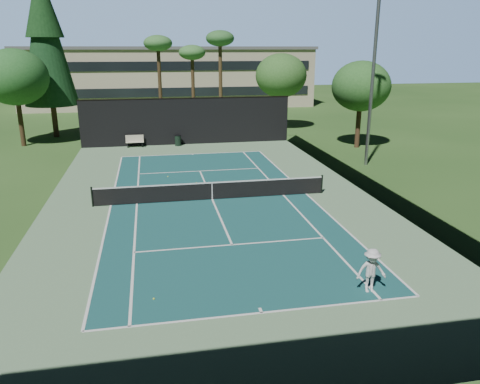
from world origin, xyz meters
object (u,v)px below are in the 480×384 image
(tennis_ball_d, at_px, (168,177))
(park_bench, at_px, (135,141))
(tennis_ball_b, at_px, (142,199))
(tennis_net, at_px, (212,190))
(tennis_ball_a, at_px, (154,299))
(tennis_ball_c, at_px, (196,183))
(trash_bin, at_px, (178,140))
(player, at_px, (371,271))

(tennis_ball_d, height_order, park_bench, park_bench)
(tennis_ball_d, bearing_deg, tennis_ball_b, -110.27)
(tennis_net, height_order, tennis_ball_a, tennis_net)
(tennis_ball_b, height_order, tennis_ball_c, tennis_ball_b)
(tennis_net, bearing_deg, tennis_ball_c, 98.91)
(tennis_ball_c, distance_m, trash_bin, 12.02)
(tennis_net, height_order, tennis_ball_d, tennis_net)
(tennis_ball_d, bearing_deg, tennis_net, -67.06)
(player, distance_m, tennis_ball_b, 14.41)
(tennis_ball_b, bearing_deg, tennis_net, -11.92)
(tennis_ball_a, relative_size, tennis_ball_b, 0.99)
(tennis_net, relative_size, tennis_ball_b, 179.29)
(tennis_net, bearing_deg, tennis_ball_d, 112.94)
(tennis_ball_b, height_order, trash_bin, trash_bin)
(tennis_ball_b, distance_m, trash_bin, 14.95)
(tennis_net, xyz_separation_m, park_bench, (-4.55, 15.61, -0.01))
(tennis_ball_a, bearing_deg, player, -6.53)
(trash_bin, bearing_deg, tennis_ball_b, -101.42)
(tennis_net, xyz_separation_m, player, (4.00, -11.22, 0.24))
(tennis_net, xyz_separation_m, tennis_ball_c, (-0.54, 3.46, -0.53))
(tennis_ball_d, height_order, trash_bin, trash_bin)
(tennis_ball_b, xyz_separation_m, tennis_ball_d, (1.64, 4.44, -0.00))
(tennis_net, relative_size, tennis_ball_c, 201.57)
(player, height_order, tennis_ball_d, player)
(park_bench, bearing_deg, tennis_ball_b, -87.36)
(trash_bin, bearing_deg, tennis_net, -86.63)
(player, xyz_separation_m, trash_bin, (-4.91, 26.69, -0.32))
(park_bench, bearing_deg, tennis_net, -73.75)
(tennis_net, height_order, tennis_ball_c, tennis_net)
(tennis_net, relative_size, trash_bin, 13.65)
(player, xyz_separation_m, tennis_ball_c, (-4.55, 14.69, -0.77))
(tennis_net, bearing_deg, tennis_ball_b, 168.08)
(tennis_ball_c, bearing_deg, tennis_net, -81.09)
(park_bench, bearing_deg, tennis_ball_d, -77.35)
(player, relative_size, park_bench, 1.07)
(player, bearing_deg, trash_bin, 106.11)
(tennis_ball_d, distance_m, trash_bin, 10.30)
(tennis_ball_a, xyz_separation_m, park_bench, (-1.18, 25.99, 0.51))
(tennis_ball_a, height_order, trash_bin, trash_bin)
(tennis_ball_b, bearing_deg, tennis_ball_c, 38.49)
(tennis_ball_c, bearing_deg, tennis_ball_d, 133.10)
(tennis_ball_a, distance_m, trash_bin, 25.96)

